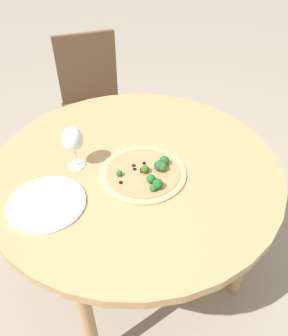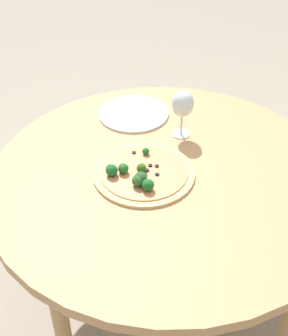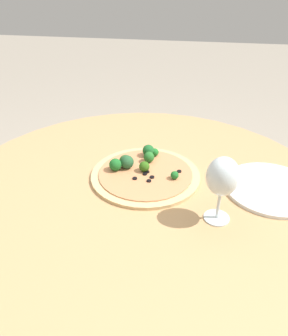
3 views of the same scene
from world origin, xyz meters
TOP-DOWN VIEW (x-y plane):
  - ground_plane at (0.00, 0.00)m, footprint 12.00×12.00m
  - dining_table at (0.00, 0.00)m, footprint 1.18×1.18m
  - pizza at (0.08, 0.01)m, footprint 0.34×0.34m
  - wine_glass at (-0.09, -0.22)m, footprint 0.08×0.08m
  - plate_near at (0.07, -0.38)m, footprint 0.28×0.28m

SIDE VIEW (x-z plane):
  - ground_plane at x=0.00m, z-range 0.00..0.00m
  - dining_table at x=0.00m, z-range 0.29..0.99m
  - plate_near at x=0.07m, z-range 0.70..0.71m
  - pizza at x=0.08m, z-range 0.69..0.74m
  - wine_glass at x=-0.09m, z-range 0.74..0.92m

